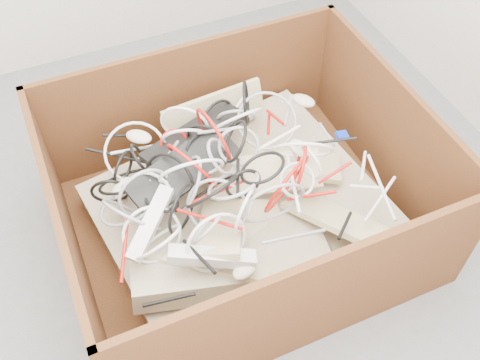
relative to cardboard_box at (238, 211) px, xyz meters
name	(u,v)px	position (x,y,z in m)	size (l,w,h in m)	color
ground	(198,266)	(-0.21, -0.09, -0.14)	(3.00, 3.00, 0.00)	#5A5A5D
cardboard_box	(238,211)	(0.00, 0.00, 0.00)	(1.31, 1.10, 0.59)	#442011
keyboard_pile	(237,190)	(0.00, 0.00, 0.14)	(0.90, 0.88, 0.34)	beige
mice_scatter	(223,165)	(-0.03, 0.06, 0.23)	(0.92, 0.74, 0.20)	beige
power_strip_left	(150,223)	(-0.36, -0.10, 0.25)	(0.27, 0.05, 0.04)	silver
power_strip_right	(212,257)	(-0.21, -0.27, 0.20)	(0.29, 0.06, 0.04)	silver
vga_plug	(342,136)	(0.46, 0.03, 0.21)	(0.04, 0.04, 0.02)	#0B29B2
cable_tangle	(206,173)	(-0.11, 0.02, 0.26)	(1.07, 0.78, 0.42)	#96959A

